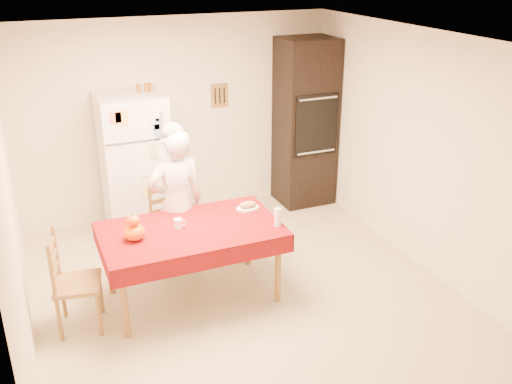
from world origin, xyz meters
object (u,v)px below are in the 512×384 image
chair_far (171,220)px  wine_glass (278,217)px  chair_left (69,279)px  bread_plate (248,208)px  coffee_mug (178,224)px  dining_table (191,235)px  seated_woman (177,204)px  refrigerator (135,165)px  pumpkin_lower (134,232)px  oven_cabinet (305,123)px

chair_far → wine_glass: size_ratio=5.40×
chair_left → bread_plate: size_ratio=3.96×
chair_left → wine_glass: bearing=-85.4°
coffee_mug → dining_table: bearing=-20.9°
seated_woman → refrigerator: bearing=-85.6°
coffee_mug → wine_glass: (0.90, -0.30, 0.04)m
chair_far → pumpkin_lower: 1.00m
chair_left → wine_glass: (1.94, -0.21, 0.34)m
oven_cabinet → chair_left: size_ratio=2.32×
dining_table → pumpkin_lower: bearing=-177.6°
seated_woman → bread_plate: (0.66, -0.31, -0.03)m
oven_cabinet → pumpkin_lower: size_ratio=10.99×
chair_far → bread_plate: chair_far is taller
chair_left → pumpkin_lower: (0.61, 0.03, 0.33)m
refrigerator → oven_cabinet: 2.29m
coffee_mug → bread_plate: coffee_mug is taller
refrigerator → coffee_mug: size_ratio=17.00×
refrigerator → seated_woman: refrigerator is taller
chair_far → pumpkin_lower: chair_far is taller
dining_table → wine_glass: bearing=-18.4°
wine_glass → bread_plate: wine_glass is taller
oven_cabinet → chair_left: bearing=-151.2°
chair_left → seated_woman: seated_woman is taller
coffee_mug → wine_glass: bearing=-18.7°
dining_table → coffee_mug: (-0.11, 0.04, 0.12)m
bread_plate → coffee_mug: bearing=-168.4°
dining_table → chair_left: (-1.15, -0.05, -0.18)m
bread_plate → dining_table: bearing=-163.3°
bread_plate → refrigerator: bearing=119.3°
seated_woman → coffee_mug: size_ratio=16.05×
refrigerator → chair_left: (-0.98, -1.74, -0.34)m
coffee_mug → oven_cabinet: bearing=37.4°
chair_left → bread_plate: bearing=-71.3°
chair_left → seated_woman: bearing=-53.2°
bread_plate → oven_cabinet: bearing=46.8°
seated_woman → bread_plate: bearing=150.6°
seated_woman → oven_cabinet: bearing=-153.9°
seated_woman → coffee_mug: seated_woman is taller
bread_plate → pumpkin_lower: bearing=-169.5°
chair_far → coffee_mug: (-0.11, -0.72, 0.30)m
wine_glass → refrigerator: bearing=116.1°
chair_far → refrigerator: bearing=88.4°
chair_left → wine_glass: 1.98m
dining_table → chair_left: chair_left is taller
refrigerator → seated_woman: size_ratio=1.06×
chair_far → bread_plate: 0.91m
chair_far → coffee_mug: bearing=-110.2°
coffee_mug → refrigerator: bearing=92.1°
dining_table → bread_plate: 0.70m
oven_cabinet → chair_far: bearing=-155.1°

